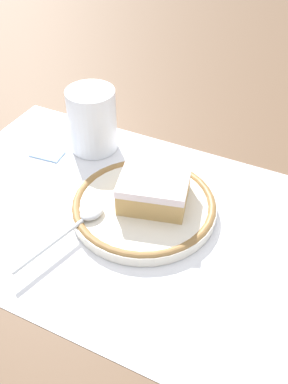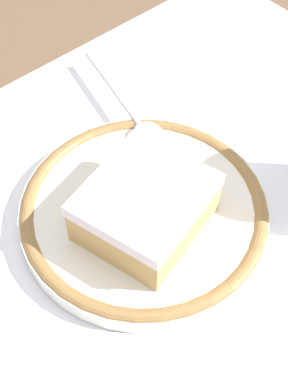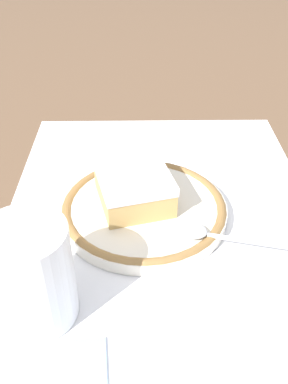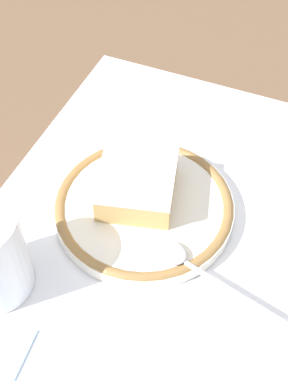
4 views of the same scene
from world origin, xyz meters
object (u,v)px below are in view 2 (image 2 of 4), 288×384
at_px(plate, 144,212).
at_px(cake_slice, 145,207).
at_px(spoon, 140,124).
at_px(napkin, 208,52).

height_order(plate, cake_slice, cake_slice).
distance_m(cake_slice, spoon, 0.10).
distance_m(spoon, napkin, 0.14).
height_order(cake_slice, spoon, cake_slice).
relative_size(plate, spoon, 1.35).
relative_size(plate, cake_slice, 1.84).
height_order(plate, spoon, spoon).
bearing_deg(plate, cake_slice, -128.81).
bearing_deg(napkin, cake_slice, -147.69).
bearing_deg(napkin, spoon, -160.84).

